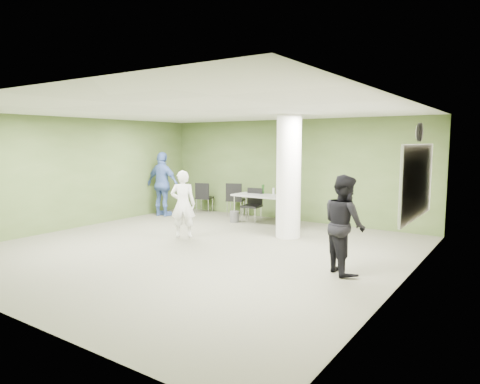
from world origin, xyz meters
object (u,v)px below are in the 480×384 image
Objects in this scene: folding_table at (263,197)px; chair_back_left at (204,195)px; man_black at (344,224)px; man_blue at (163,184)px; woman_white at (183,204)px.

folding_table is 1.77× the size of chair_back_left.
man_black is 6.86m from man_blue.
man_black is (3.33, -2.93, 0.10)m from folding_table.
woman_white is at bearing 139.31° from man_blue.
folding_table is 1.07× the size of woman_white.
man_black is at bearing 131.05° from chair_back_left.
man_black is (4.02, -0.51, 0.06)m from woman_white.
man_blue is (-6.44, 2.35, 0.12)m from man_black.
man_black is at bearing 138.85° from woman_white.
man_blue reaches higher than woman_white.
folding_table reaches higher than chair_back_left.
chair_back_left is at bearing 12.11° from man_black.
man_black reaches higher than folding_table.
man_blue reaches higher than chair_back_left.
man_black is 0.87× the size of man_blue.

